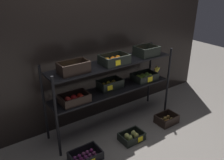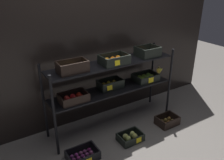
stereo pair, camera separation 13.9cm
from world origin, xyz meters
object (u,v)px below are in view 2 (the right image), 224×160
Objects in this scene: crate_ground_pear at (130,137)px; crate_ground_kiwi at (167,121)px; crate_ground_plum at (83,156)px; display_rack at (112,76)px.

crate_ground_pear is 0.67m from crate_ground_kiwi.
crate_ground_plum is 0.67m from crate_ground_pear.
crate_ground_pear is (0.00, -0.44, -0.71)m from display_rack.
crate_ground_kiwi is (1.34, -0.01, 0.01)m from crate_ground_plum.
display_rack is 6.27× the size of crate_ground_kiwi.
display_rack is 1.06m from crate_ground_plum.
display_rack reaches higher than crate_ground_pear.
crate_ground_plum is 1.34m from crate_ground_kiwi.
crate_ground_pear is at bearing -89.79° from display_rack.
display_rack is 6.08× the size of crate_ground_pear.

